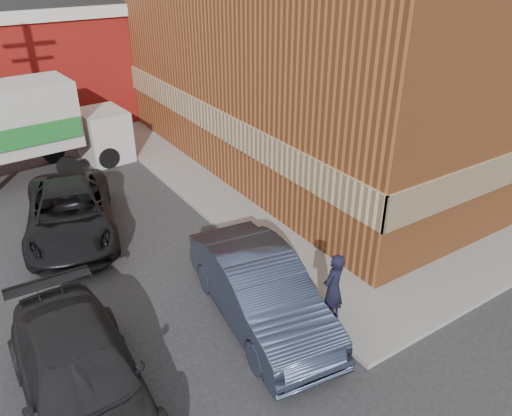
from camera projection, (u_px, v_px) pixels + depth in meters
ground at (330, 314)px, 12.03m from camera, size 90.00×90.00×0.00m
brick_building at (352, 30)px, 20.54m from camera, size 14.25×18.25×9.36m
sidewalk_west at (186, 176)px, 18.92m from camera, size 1.80×18.00×0.12m
man at (333, 288)px, 11.27m from camera, size 0.74×0.59×1.79m
sedan at (261, 290)px, 11.49m from camera, size 2.46×5.28×1.68m
suv_a at (70, 213)px, 14.96m from camera, size 3.70×5.82×1.49m
suv_b at (81, 378)px, 9.29m from camera, size 2.31×5.31×1.52m
box_truck at (15, 126)px, 17.95m from camera, size 7.33×2.63×3.56m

